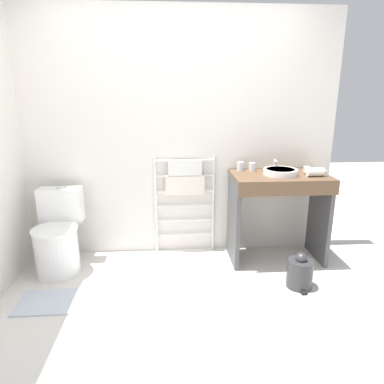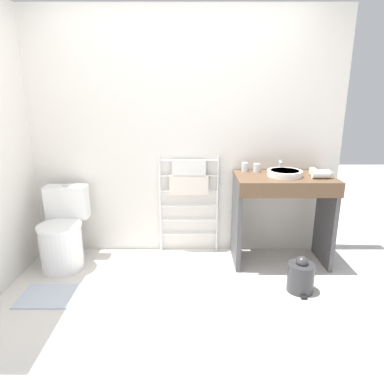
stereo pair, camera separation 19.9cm
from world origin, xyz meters
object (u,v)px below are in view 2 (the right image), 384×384
at_px(toilet, 62,236).
at_px(trash_bin, 300,276).
at_px(towel_radiator, 188,186).
at_px(cup_near_wall, 244,167).
at_px(cup_near_edge, 256,168).
at_px(hair_dryer, 321,173).
at_px(sink_basin, 284,173).

xyz_separation_m(toilet, trash_bin, (2.16, -0.45, -0.18)).
xyz_separation_m(towel_radiator, cup_near_wall, (0.55, -0.04, 0.21)).
xyz_separation_m(cup_near_edge, trash_bin, (0.29, -0.71, -0.79)).
bearing_deg(cup_near_wall, hair_dryer, -23.11).
distance_m(cup_near_wall, hair_dryer, 0.71).
bearing_deg(toilet, trash_bin, -11.80).
height_order(toilet, cup_near_wall, cup_near_wall).
xyz_separation_m(toilet, hair_dryer, (2.42, 0.00, 0.61)).
relative_size(toilet, cup_near_wall, 8.77).
distance_m(cup_near_wall, trash_bin, 1.15).
xyz_separation_m(cup_near_wall, trash_bin, (0.40, -0.73, -0.79)).
relative_size(sink_basin, cup_near_wall, 3.67).
height_order(cup_near_edge, hair_dryer, same).
height_order(sink_basin, cup_near_edge, cup_near_edge).
bearing_deg(trash_bin, cup_near_edge, 111.92).
bearing_deg(cup_near_edge, trash_bin, -68.08).
bearing_deg(sink_basin, hair_dryer, -12.66).
height_order(toilet, sink_basin, sink_basin).
height_order(cup_near_edge, trash_bin, cup_near_edge).
bearing_deg(cup_near_edge, towel_radiator, 174.52).
distance_m(towel_radiator, trash_bin, 1.36).
bearing_deg(hair_dryer, towel_radiator, 165.24).
relative_size(toilet, trash_bin, 2.40).
distance_m(sink_basin, cup_near_edge, 0.29).
bearing_deg(towel_radiator, toilet, -165.12).
relative_size(sink_basin, cup_near_edge, 3.88).
height_order(towel_radiator, hair_dryer, towel_radiator).
distance_m(toilet, trash_bin, 2.22).
relative_size(sink_basin, hair_dryer, 1.57).
bearing_deg(sink_basin, toilet, -178.01).
distance_m(towel_radiator, cup_near_edge, 0.70).
relative_size(cup_near_edge, hair_dryer, 0.41).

